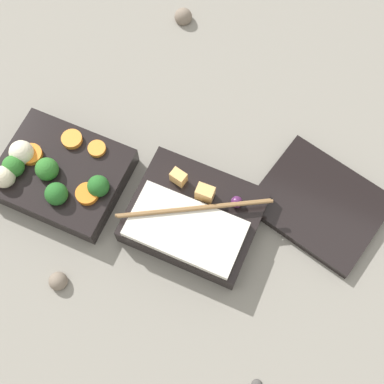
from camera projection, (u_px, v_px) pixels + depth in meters
name	position (u px, v px, depth m)	size (l,w,h in m)	color
ground_plane	(128.00, 193.00, 0.82)	(3.00, 3.00, 0.00)	gray
bento_tray_vegetable	(58.00, 174.00, 0.80)	(0.18, 0.15, 0.07)	black
bento_tray_rice	(194.00, 217.00, 0.78)	(0.20, 0.15, 0.06)	black
bento_lid	(320.00, 204.00, 0.80)	(0.18, 0.15, 0.01)	black
pebble_0	(183.00, 17.00, 0.93)	(0.03, 0.03, 0.03)	#7A6B5B
pebble_1	(58.00, 281.00, 0.76)	(0.03, 0.03, 0.03)	#7A6B5B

